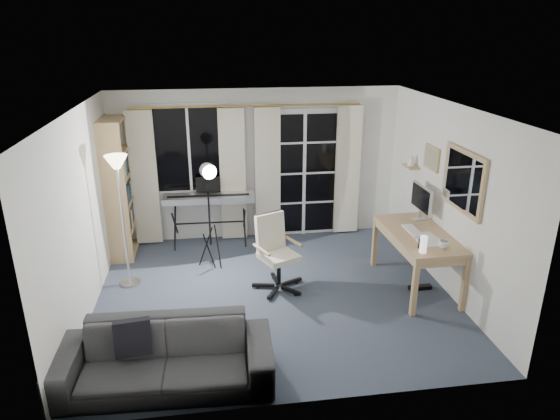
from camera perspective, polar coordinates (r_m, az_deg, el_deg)
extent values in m
cube|color=#3A4555|center=(6.58, -0.67, -9.68)|extent=(4.50, 4.00, 0.02)
cube|color=white|center=(7.84, -10.34, 6.87)|extent=(1.20, 0.06, 1.40)
cube|color=black|center=(7.81, -10.35, 6.82)|extent=(1.10, 0.02, 1.30)
cube|color=white|center=(7.80, -10.35, 6.80)|extent=(0.04, 0.03, 1.30)
cube|color=white|center=(8.09, 2.72, 4.12)|extent=(1.32, 0.06, 2.11)
cube|color=black|center=(8.02, 0.65, 3.98)|extent=(0.55, 0.02, 1.95)
cube|color=black|center=(8.13, 4.85, 4.13)|extent=(0.55, 0.02, 1.95)
cube|color=white|center=(8.06, 2.78, 4.04)|extent=(0.05, 0.04, 2.05)
cube|color=white|center=(8.20, 2.72, 0.85)|extent=(1.15, 0.03, 0.03)
cube|color=white|center=(8.05, 2.78, 4.21)|extent=(1.15, 0.03, 0.03)
cube|color=white|center=(7.93, 2.84, 7.69)|extent=(1.15, 0.03, 0.03)
cylinder|color=gold|center=(7.66, -3.79, 11.79)|extent=(3.50, 0.03, 0.03)
cube|color=beige|center=(7.91, -15.25, 3.44)|extent=(0.40, 0.07, 2.10)
cube|color=beige|center=(7.85, -5.42, 3.95)|extent=(0.40, 0.07, 2.10)
cube|color=beige|center=(7.89, -1.42, 4.13)|extent=(0.40, 0.07, 2.10)
cube|color=beige|center=(8.14, 7.72, 4.46)|extent=(0.40, 0.07, 2.10)
cube|color=tan|center=(7.34, -18.37, 1.45)|extent=(0.33, 0.03, 2.07)
cube|color=tan|center=(8.22, -17.41, 3.52)|extent=(0.33, 0.03, 2.07)
cube|color=tan|center=(7.80, -18.95, 2.48)|extent=(0.04, 0.93, 2.07)
cube|color=tan|center=(8.12, -17.11, -4.21)|extent=(0.34, 0.93, 0.03)
cube|color=tan|center=(7.98, -17.39, -1.70)|extent=(0.34, 0.93, 0.03)
cube|color=tan|center=(7.85, -17.68, 0.96)|extent=(0.34, 0.93, 0.03)
cube|color=tan|center=(7.73, -17.99, 3.71)|extent=(0.34, 0.93, 0.03)
cube|color=tan|center=(7.64, -18.31, 6.54)|extent=(0.34, 0.93, 0.03)
cube|color=tan|center=(7.55, -18.68, 9.82)|extent=(0.34, 0.93, 0.03)
cube|color=white|center=(7.57, -17.73, -1.74)|extent=(0.23, 0.06, 0.27)
cube|color=#A77D45|center=(7.68, -17.60, -1.65)|extent=(0.23, 0.04, 0.21)
cube|color=#323232|center=(7.75, -17.53, -1.32)|extent=(0.23, 0.04, 0.24)
cube|color=#A77D45|center=(7.81, -17.48, -0.87)|extent=(0.23, 0.04, 0.31)
cube|color=white|center=(7.89, -17.38, -0.90)|extent=(0.23, 0.06, 0.24)
cube|color=brown|center=(7.98, -17.29, -0.62)|extent=(0.23, 0.04, 0.25)
cube|color=#305D92|center=(8.05, -17.22, -0.41)|extent=(0.23, 0.05, 0.25)
cube|color=#A77D45|center=(8.14, -17.13, -0.24)|extent=(0.23, 0.03, 0.24)
cube|color=brown|center=(8.21, -17.06, -0.03)|extent=(0.23, 0.06, 0.25)
cube|color=#323232|center=(8.29, -16.99, 0.28)|extent=(0.23, 0.03, 0.27)
cube|color=#305D92|center=(7.44, -18.06, 1.13)|extent=(0.23, 0.04, 0.28)
cube|color=#323232|center=(7.51, -17.97, 1.30)|extent=(0.23, 0.06, 0.28)
cube|color=#323232|center=(7.61, -17.85, 1.41)|extent=(0.23, 0.04, 0.24)
cube|color=#305D92|center=(7.69, -17.76, 1.54)|extent=(0.23, 0.03, 0.22)
cube|color=#305D92|center=(7.75, -17.69, 1.78)|extent=(0.23, 0.04, 0.24)
cube|color=#323232|center=(7.82, -17.63, 2.11)|extent=(0.23, 0.04, 0.28)
cube|color=#323232|center=(7.90, -17.53, 2.08)|extent=(0.23, 0.05, 0.23)
cube|color=#CFE957|center=(7.98, -17.45, 2.32)|extent=(0.23, 0.04, 0.24)
cube|color=#A77D45|center=(8.06, -17.38, 2.54)|extent=(0.23, 0.03, 0.25)
cube|color=#323232|center=(8.13, -17.31, 2.66)|extent=(0.23, 0.03, 0.24)
cube|color=brown|center=(7.32, -18.39, 4.08)|extent=(0.23, 0.04, 0.29)
cube|color=#323232|center=(7.41, -18.27, 3.99)|extent=(0.23, 0.03, 0.22)
cube|color=white|center=(7.46, -18.23, 4.46)|extent=(0.23, 0.04, 0.31)
cube|color=white|center=(7.54, -18.13, 4.51)|extent=(0.23, 0.04, 0.28)
cube|color=#A77D45|center=(7.62, -18.03, 4.47)|extent=(0.23, 0.04, 0.23)
cube|color=#305D92|center=(7.69, -17.95, 4.65)|extent=(0.23, 0.05, 0.24)
cylinder|color=#B2B2B7|center=(7.11, -16.73, -7.98)|extent=(0.29, 0.29, 0.03)
cylinder|color=#B2B2B7|center=(6.76, -17.44, -1.72)|extent=(0.03, 0.03, 1.65)
cone|color=#FFE5B2|center=(6.51, -18.22, 5.23)|extent=(0.31, 0.31, 0.17)
cylinder|color=black|center=(7.94, -11.90, -1.60)|extent=(0.05, 0.68, 0.61)
cylinder|color=black|center=(7.94, -11.90, -1.60)|extent=(0.05, 0.68, 0.61)
cylinder|color=black|center=(7.90, -4.11, -1.28)|extent=(0.05, 0.68, 0.61)
cylinder|color=black|center=(7.90, -4.11, -1.28)|extent=(0.05, 0.68, 0.61)
cylinder|color=black|center=(7.90, -8.01, -1.44)|extent=(1.08, 0.05, 0.03)
cube|color=silver|center=(7.76, -8.16, 1.37)|extent=(1.41, 0.39, 0.10)
cube|color=white|center=(7.67, -8.18, 1.43)|extent=(1.30, 0.18, 0.02)
cube|color=black|center=(7.70, -8.18, 1.61)|extent=(1.25, 0.12, 0.01)
cube|color=black|center=(7.81, -8.21, 2.89)|extent=(0.38, 0.09, 0.23)
cylinder|color=black|center=(7.24, -7.10, -4.28)|extent=(0.10, 0.24, 0.64)
cylinder|color=black|center=(7.27, -8.51, -4.23)|extent=(0.24, 0.07, 0.64)
cylinder|color=black|center=(7.11, -8.04, -4.78)|extent=(0.17, 0.20, 0.64)
cylinder|color=black|center=(6.97, -8.13, 0.22)|extent=(0.03, 0.03, 1.10)
cylinder|color=silver|center=(6.76, -8.22, 4.43)|extent=(0.24, 0.17, 0.21)
cylinder|color=white|center=(6.70, -8.04, 4.29)|extent=(0.18, 0.08, 0.18)
cube|color=black|center=(6.78, 1.35, -8.19)|extent=(0.29, 0.17, 0.04)
cylinder|color=black|center=(6.83, 1.87, -8.16)|extent=(0.06, 0.06, 0.05)
cube|color=black|center=(6.86, -0.58, -7.84)|extent=(0.08, 0.30, 0.04)
cylinder|color=black|center=(6.93, -0.73, -7.69)|extent=(0.06, 0.06, 0.05)
cube|color=black|center=(6.70, -1.92, -8.60)|extent=(0.30, 0.11, 0.04)
cylinder|color=black|center=(6.71, -2.57, -8.71)|extent=(0.06, 0.06, 0.05)
cube|color=black|center=(6.52, -0.81, -9.47)|extent=(0.19, 0.28, 0.04)
cylinder|color=black|center=(6.47, -1.06, -9.92)|extent=(0.06, 0.06, 0.05)
cube|color=black|center=(6.57, 1.27, -9.20)|extent=(0.24, 0.25, 0.04)
cylinder|color=black|center=(6.54, 1.80, -9.54)|extent=(0.06, 0.06, 0.05)
cylinder|color=black|center=(6.58, -0.14, -6.97)|extent=(0.07, 0.07, 0.38)
cube|color=#F5E9CE|center=(6.49, -0.14, -5.34)|extent=(0.57, 0.57, 0.08)
cube|color=#F5E9CE|center=(6.53, -1.12, -2.45)|extent=(0.42, 0.28, 0.49)
cube|color=black|center=(6.55, -1.30, -2.19)|extent=(0.40, 0.25, 0.45)
cylinder|color=tan|center=(6.32, -2.11, -4.57)|extent=(0.19, 0.36, 0.04)
cylinder|color=tan|center=(6.56, 1.57, -3.60)|extent=(0.19, 0.36, 0.04)
cube|color=tan|center=(6.68, 15.56, -2.68)|extent=(0.76, 1.46, 0.04)
cube|color=tan|center=(6.71, 15.51, -3.25)|extent=(0.72, 1.42, 0.10)
cube|color=tan|center=(6.17, 15.14, -8.64)|extent=(0.06, 0.06, 0.73)
cube|color=tan|center=(6.45, 20.36, -7.92)|extent=(0.06, 0.06, 0.73)
cube|color=tan|center=(7.29, 10.79, -3.63)|extent=(0.06, 0.06, 0.73)
cube|color=tan|center=(7.53, 15.36, -3.23)|extent=(0.06, 0.06, 0.73)
cube|color=silver|center=(7.13, 15.66, -0.98)|extent=(0.19, 0.13, 0.02)
cube|color=silver|center=(7.09, 15.76, 0.05)|extent=(0.04, 0.03, 0.23)
cube|color=silver|center=(7.03, 15.89, 1.31)|extent=(0.05, 0.56, 0.35)
cube|color=black|center=(7.02, 15.74, 1.30)|extent=(0.02, 0.52, 0.31)
cube|color=white|center=(6.70, 14.97, -2.31)|extent=(0.16, 0.44, 0.02)
cube|color=white|center=(6.42, 15.67, -3.37)|extent=(0.06, 0.10, 0.02)
cube|color=white|center=(6.57, 16.51, -2.96)|extent=(0.27, 0.34, 0.01)
cube|color=white|center=(6.39, 17.05, -3.70)|extent=(0.23, 0.17, 0.00)
cube|color=black|center=(6.19, 15.81, -3.74)|extent=(0.05, 0.04, 0.12)
cylinder|color=white|center=(6.09, 16.08, -3.79)|extent=(0.08, 0.08, 0.21)
cube|color=black|center=(6.93, 15.71, -8.51)|extent=(0.31, 0.09, 0.05)
imported|color=silver|center=(6.28, 18.24, -3.66)|extent=(0.13, 0.10, 0.13)
cube|color=tan|center=(6.31, 20.20, 3.15)|extent=(0.04, 0.94, 0.74)
cube|color=white|center=(6.30, 20.04, 3.15)|extent=(0.01, 0.84, 0.64)
cube|color=tan|center=(7.08, 16.95, 5.70)|extent=(0.03, 0.42, 0.32)
cube|color=teal|center=(7.07, 16.84, 5.70)|extent=(0.00, 0.36, 0.26)
cube|color=tan|center=(7.55, 14.72, 4.84)|extent=(0.16, 0.30, 0.02)
cone|color=#F5E9CE|center=(7.53, 14.78, 5.50)|extent=(0.12, 0.12, 0.15)
imported|color=#292A2C|center=(5.03, -13.16, -15.13)|extent=(2.08, 0.69, 0.81)
cube|color=black|center=(5.12, -16.48, -13.80)|extent=(0.37, 0.23, 0.36)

